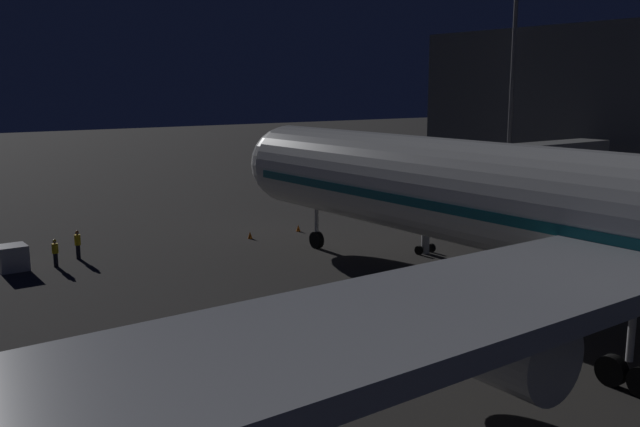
% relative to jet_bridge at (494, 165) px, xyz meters
% --- Properties ---
extents(ground_plane, '(320.00, 320.00, 0.00)m').
position_rel_jet_bridge_xyz_m(ground_plane, '(11.91, 10.32, -5.66)').
color(ground_plane, '#383533').
extents(jet_bridge, '(22.21, 3.40, 7.19)m').
position_rel_jet_bridge_xyz_m(jet_bridge, '(0.00, 0.00, 0.00)').
color(jet_bridge, '#9E9E99').
rests_on(jet_bridge, ground_plane).
extents(apron_floodlight_mast, '(2.90, 0.50, 20.15)m').
position_rel_jet_bridge_xyz_m(apron_floodlight_mast, '(-13.59, -9.52, 5.89)').
color(apron_floodlight_mast, '#59595E').
rests_on(apron_floodlight_mast, ground_plane).
extents(baggage_container_near_belt, '(1.69, 1.69, 1.59)m').
position_rel_jet_bridge_xyz_m(baggage_container_near_belt, '(30.63, -12.04, -4.87)').
color(baggage_container_near_belt, '#B7BABF').
rests_on(baggage_container_near_belt, ground_plane).
extents(ground_crew_near_nose_gear, '(0.40, 0.40, 1.79)m').
position_rel_jet_bridge_xyz_m(ground_crew_near_nose_gear, '(28.24, -11.28, -4.67)').
color(ground_crew_near_nose_gear, black).
rests_on(ground_crew_near_nose_gear, ground_plane).
extents(ground_crew_marshaller_fwd, '(0.40, 0.40, 1.92)m').
position_rel_jet_bridge_xyz_m(ground_crew_marshaller_fwd, '(26.46, -12.48, -4.59)').
color(ground_crew_marshaller_fwd, black).
rests_on(ground_crew_marshaller_fwd, ground_plane).
extents(traffic_cone_nose_port, '(0.36, 0.36, 0.55)m').
position_rel_jet_bridge_xyz_m(traffic_cone_nose_port, '(9.71, -11.14, -5.38)').
color(traffic_cone_nose_port, orange).
rests_on(traffic_cone_nose_port, ground_plane).
extents(traffic_cone_nose_starboard, '(0.36, 0.36, 0.55)m').
position_rel_jet_bridge_xyz_m(traffic_cone_nose_starboard, '(14.11, -11.14, -5.38)').
color(traffic_cone_nose_starboard, orange).
rests_on(traffic_cone_nose_starboard, ground_plane).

